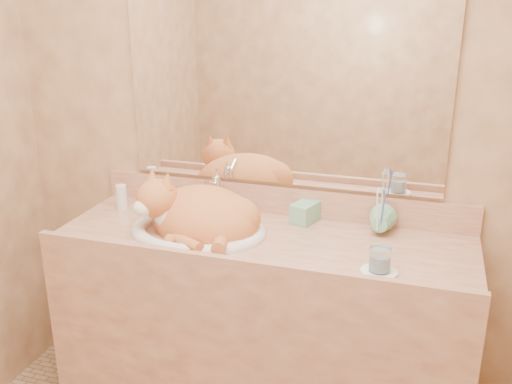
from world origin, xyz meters
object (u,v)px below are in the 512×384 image
(sink_basin, at_px, (198,212))
(cat, at_px, (197,212))
(vanity_counter, at_px, (262,333))
(water_glass, at_px, (380,259))
(toothbrush_cup, at_px, (379,226))
(soap_dispenser, at_px, (297,205))

(sink_basin, bearing_deg, cat, 154.62)
(vanity_counter, distance_m, water_glass, 0.68)
(sink_basin, height_order, toothbrush_cup, sink_basin)
(sink_basin, bearing_deg, vanity_counter, 13.77)
(soap_dispenser, bearing_deg, cat, -136.03)
(sink_basin, relative_size, soap_dispenser, 2.92)
(cat, height_order, toothbrush_cup, cat)
(vanity_counter, relative_size, toothbrush_cup, 14.83)
(vanity_counter, height_order, sink_basin, sink_basin)
(vanity_counter, bearing_deg, sink_basin, -175.52)
(cat, height_order, water_glass, cat)
(vanity_counter, height_order, soap_dispenser, soap_dispenser)
(toothbrush_cup, height_order, water_glass, toothbrush_cup)
(cat, distance_m, soap_dispenser, 0.40)
(vanity_counter, xyz_separation_m, sink_basin, (-0.26, -0.02, 0.51))
(soap_dispenser, bearing_deg, toothbrush_cup, 14.30)
(sink_basin, bearing_deg, toothbrush_cup, 21.36)
(soap_dispenser, bearing_deg, sink_basin, -135.59)
(toothbrush_cup, bearing_deg, water_glass, -83.60)
(sink_basin, height_order, soap_dispenser, soap_dispenser)
(cat, height_order, soap_dispenser, cat)
(sink_basin, relative_size, water_glass, 6.29)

